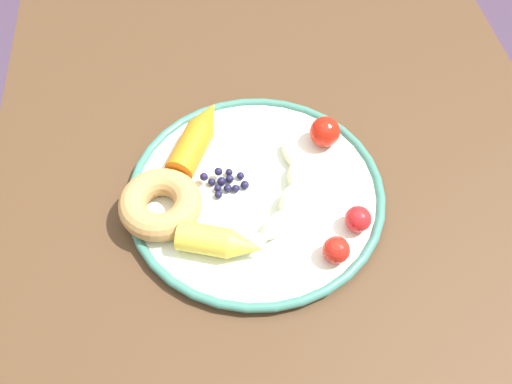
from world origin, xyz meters
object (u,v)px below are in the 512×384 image
plate (256,193)px  banana (284,199)px  carrot_orange (197,136)px  donut (160,204)px  tomato_far (336,250)px  tomato_near (325,132)px  dining_table (290,261)px  carrot_yellow (221,242)px  tomato_mid (358,219)px  blueberry_pile (225,182)px

plate → banana: bearing=53.0°
carrot_orange → donut: carrot_orange is taller
donut → tomato_far: 0.23m
plate → tomato_near: tomato_near is taller
dining_table → donut: 0.21m
carrot_orange → tomato_near: 0.18m
plate → carrot_orange: 0.12m
carrot_yellow → tomato_mid: size_ratio=3.31×
carrot_yellow → blueberry_pile: (-0.10, 0.01, -0.01)m
banana → dining_table: bearing=14.9°
dining_table → banana: bearing=-165.1°
banana → donut: donut is taller
banana → carrot_yellow: 0.10m
carrot_orange → blueberry_pile: (0.07, 0.03, -0.01)m
tomato_near → carrot_orange: bearing=-95.2°
carrot_orange → tomato_near: tomato_near is taller
tomato_near → blueberry_pile: bearing=-68.5°
plate → tomato_near: (-0.07, 0.11, 0.02)m
donut → tomato_near: tomato_near is taller
dining_table → carrot_yellow: bearing=-75.0°
dining_table → blueberry_pile: 0.15m
tomato_far → plate: bearing=-142.8°
plate → dining_table: bearing=36.6°
carrot_yellow → carrot_orange: bearing=-174.5°
plate → tomato_far: tomato_far is taller
carrot_yellow → tomato_near: tomato_near is taller
plate → tomato_mid: (0.07, 0.12, 0.02)m
dining_table → banana: banana is taller
blueberry_pile → tomato_far: 0.18m
banana → carrot_yellow: bearing=-57.1°
tomato_mid → tomato_far: size_ratio=1.00×
carrot_orange → dining_table: bearing=37.4°
plate → carrot_orange: (-0.09, -0.07, 0.02)m
tomato_mid → plate: bearing=-120.3°
banana → donut: size_ratio=1.67×
tomato_near → tomato_far: (0.18, -0.02, -0.00)m
tomato_mid → dining_table: bearing=-99.9°
plate → tomato_near: size_ratio=8.05×
banana → carrot_orange: 0.16m
plate → donut: 0.13m
dining_table → banana: (-0.03, -0.01, 0.11)m
banana → blueberry_pile: size_ratio=2.79×
carrot_orange → tomato_far: size_ratio=4.00×
tomato_near → dining_table: bearing=-26.4°
dining_table → tomato_near: (-0.13, 0.06, 0.12)m
carrot_yellow → donut: (-0.07, -0.07, -0.00)m
tomato_far → blueberry_pile: bearing=-135.9°
carrot_orange → tomato_far: 0.25m
banana → plate: bearing=-127.0°
carrot_orange → blueberry_pile: bearing=22.9°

